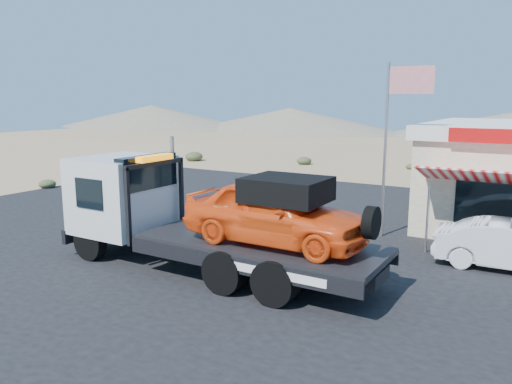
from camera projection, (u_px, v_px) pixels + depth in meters
ground at (198, 248)px, 16.30m from camera, size 120.00×120.00×0.00m
asphalt_lot at (294, 235)px, 17.81m from camera, size 32.00×24.00×0.02m
tow_truck at (206, 212)px, 13.92m from camera, size 9.49×2.81×3.17m
white_sedan at (512, 246)px, 14.11m from camera, size 4.24×1.68×1.37m
flagpole at (393, 130)px, 16.90m from camera, size 1.55×0.10×6.00m
desert_scrub at (97, 170)px, 31.94m from camera, size 26.41×31.41×0.75m
distant_hills at (391, 121)px, 67.33m from camera, size 126.00×48.00×4.20m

